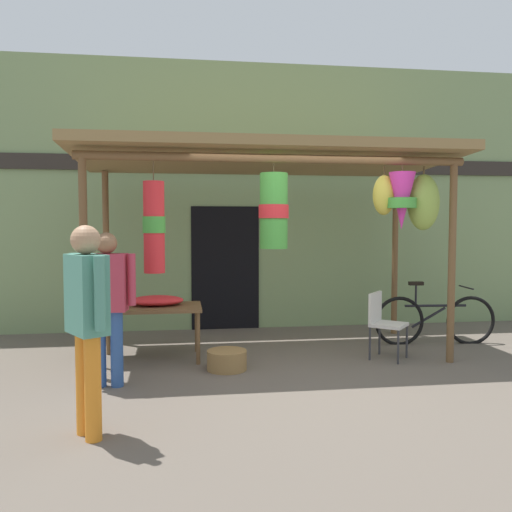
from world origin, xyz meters
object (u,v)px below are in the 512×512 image
at_px(parked_bicycle, 435,320).
at_px(vendor_in_orange, 87,313).
at_px(flower_heap_on_table, 158,300).
at_px(wicker_basket_by_table, 227,360).
at_px(display_table, 151,312).
at_px(folding_chair, 383,319).
at_px(customer_foreground, 107,296).

height_order(parked_bicycle, vendor_in_orange, vendor_in_orange).
height_order(flower_heap_on_table, wicker_basket_by_table, flower_heap_on_table).
distance_m(parked_bicycle, vendor_in_orange, 5.15).
xyz_separation_m(flower_heap_on_table, vendor_in_orange, (-0.44, -2.47, 0.27)).
xyz_separation_m(wicker_basket_by_table, parked_bicycle, (3.06, 0.93, 0.23)).
distance_m(display_table, flower_heap_on_table, 0.17).
relative_size(display_table, parked_bicycle, 0.72).
height_order(display_table, flower_heap_on_table, flower_heap_on_table).
bearing_deg(folding_chair, wicker_basket_by_table, -172.81).
distance_m(display_table, customer_foreground, 1.19).
xyz_separation_m(vendor_in_orange, customer_foreground, (-0.03, 1.33, -0.05)).
xyz_separation_m(folding_chair, wicker_basket_by_table, (-2.01, -0.25, -0.39)).
xyz_separation_m(display_table, parked_bicycle, (3.96, 0.31, -0.26)).
bearing_deg(customer_foreground, wicker_basket_by_table, 19.77).
distance_m(flower_heap_on_table, vendor_in_orange, 2.52).
relative_size(display_table, wicker_basket_by_table, 2.69).
distance_m(display_table, wicker_basket_by_table, 1.20).
relative_size(wicker_basket_by_table, parked_bicycle, 0.27).
height_order(wicker_basket_by_table, customer_foreground, customer_foreground).
height_order(folding_chair, wicker_basket_by_table, folding_chair).
bearing_deg(display_table, wicker_basket_by_table, -34.23).
xyz_separation_m(wicker_basket_by_table, customer_foreground, (-1.29, -0.46, 0.84)).
distance_m(flower_heap_on_table, wicker_basket_by_table, 1.24).
xyz_separation_m(display_table, flower_heap_on_table, (0.08, 0.06, 0.13)).
bearing_deg(display_table, vendor_in_orange, -98.47).
relative_size(flower_heap_on_table, folding_chair, 0.81).
bearing_deg(customer_foreground, flower_heap_on_table, 67.85).
bearing_deg(customer_foreground, vendor_in_orange, -88.88).
height_order(flower_heap_on_table, customer_foreground, customer_foreground).
bearing_deg(flower_heap_on_table, customer_foreground, -112.15).
bearing_deg(folding_chair, vendor_in_orange, -147.96).
xyz_separation_m(display_table, wicker_basket_by_table, (0.90, -0.61, -0.49)).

